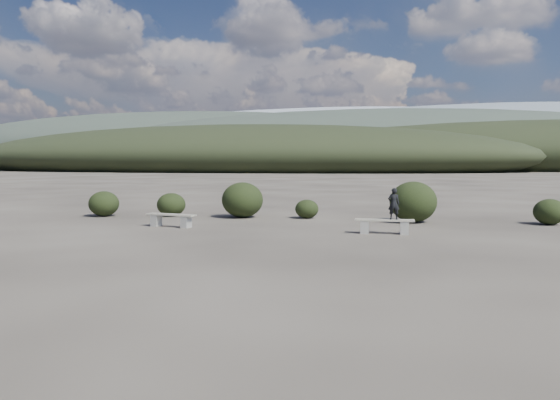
# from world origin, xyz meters

# --- Properties ---
(ground) EXTENTS (1200.00, 1200.00, 0.00)m
(ground) POSITION_xyz_m (0.00, 0.00, 0.00)
(ground) COLOR #2F2A24
(ground) RESTS_ON ground
(bench_left) EXTENTS (1.72, 0.67, 0.42)m
(bench_left) POSITION_xyz_m (-3.59, 5.86, 0.26)
(bench_left) COLOR gray
(bench_left) RESTS_ON ground
(bench_right) EXTENTS (1.71, 0.37, 0.43)m
(bench_right) POSITION_xyz_m (3.13, 5.55, 0.26)
(bench_right) COLOR gray
(bench_right) RESTS_ON ground
(seated_person) EXTENTS (0.36, 0.27, 0.91)m
(seated_person) POSITION_xyz_m (3.38, 5.56, 0.88)
(seated_person) COLOR black
(seated_person) RESTS_ON bench_right
(shrub_a) EXTENTS (1.09, 1.09, 0.89)m
(shrub_a) POSITION_xyz_m (-4.89, 9.02, 0.44)
(shrub_a) COLOR black
(shrub_a) RESTS_ON ground
(shrub_b) EXTENTS (1.54, 1.54, 1.32)m
(shrub_b) POSITION_xyz_m (-2.10, 9.08, 0.66)
(shrub_b) COLOR black
(shrub_b) RESTS_ON ground
(shrub_c) EXTENTS (0.87, 0.87, 0.69)m
(shrub_c) POSITION_xyz_m (0.30, 9.28, 0.35)
(shrub_c) COLOR black
(shrub_c) RESTS_ON ground
(shrub_d) EXTENTS (1.61, 1.61, 1.41)m
(shrub_d) POSITION_xyz_m (4.08, 8.76, 0.70)
(shrub_d) COLOR black
(shrub_d) RESTS_ON ground
(shrub_e) EXTENTS (1.03, 1.03, 0.86)m
(shrub_e) POSITION_xyz_m (8.49, 8.88, 0.43)
(shrub_e) COLOR black
(shrub_e) RESTS_ON ground
(shrub_f) EXTENTS (1.14, 1.14, 0.96)m
(shrub_f) POSITION_xyz_m (-7.40, 8.49, 0.48)
(shrub_f) COLOR black
(shrub_f) RESTS_ON ground
(mountain_ridges) EXTENTS (500.00, 400.00, 56.00)m
(mountain_ridges) POSITION_xyz_m (-7.48, 339.06, 10.84)
(mountain_ridges) COLOR black
(mountain_ridges) RESTS_ON ground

